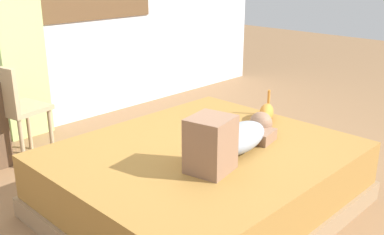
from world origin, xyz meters
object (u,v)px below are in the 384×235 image
Objects in this scene: bed at (202,179)px; cat at (266,113)px; chair_by_desk at (14,105)px; person_lying at (233,138)px.

bed is 6.13× the size of cat.
chair_by_desk is at bearing 107.63° from bed.
chair_by_desk reaches higher than cat.
person_lying is at bearing -72.40° from chair_by_desk.
cat reaches higher than bed.
cat is at bearing 1.81° from bed.
person_lying reaches higher than bed.
chair_by_desk reaches higher than person_lying.
person_lying is at bearing -161.80° from cat.
bed is 2.09× the size of person_lying.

